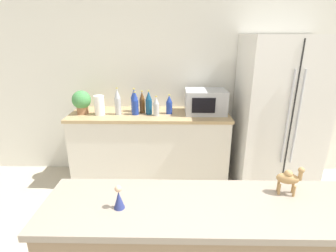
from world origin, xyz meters
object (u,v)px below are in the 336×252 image
object	(u,v)px
back_bottle_1	(156,106)
back_bottle_4	(142,102)
back_bottle_2	(149,103)
wise_man_figurine_blue	(119,198)
paper_towel_roll	(99,105)
microwave	(205,102)
back_bottle_3	(169,105)
back_bottle_0	(135,104)
back_bottle_6	(118,102)
refrigerator	(277,116)
camel_figurine	(289,178)
potted_plant	(82,101)
back_bottle_5	(134,101)

from	to	relation	value
back_bottle_1	back_bottle_4	bearing A→B (deg)	147.48
back_bottle_2	wise_man_figurine_blue	xyz separation A→B (m)	(0.02, -1.91, 0.00)
paper_towel_roll	microwave	world-z (taller)	microwave
microwave	wise_man_figurine_blue	size ratio (longest dim) A/B	3.77
back_bottle_3	back_bottle_0	bearing A→B (deg)	-173.82
back_bottle_6	refrigerator	bearing A→B (deg)	-0.67
back_bottle_0	camel_figurine	xyz separation A→B (m)	(1.06, -1.74, 0.05)
potted_plant	microwave	world-z (taller)	microwave
back_bottle_0	paper_towel_roll	bearing A→B (deg)	-178.98
paper_towel_roll	back_bottle_0	xyz separation A→B (m)	(0.42, 0.01, 0.02)
back_bottle_2	back_bottle_5	world-z (taller)	back_bottle_5
potted_plant	back_bottle_2	xyz separation A→B (m)	(0.80, -0.01, -0.02)
microwave	back_bottle_6	bearing A→B (deg)	-175.40
paper_towel_roll	back_bottle_6	xyz separation A→B (m)	(0.22, 0.01, 0.04)
refrigerator	potted_plant	size ratio (longest dim) A/B	6.50
camel_figurine	potted_plant	bearing A→B (deg)	133.74
paper_towel_roll	back_bottle_4	bearing A→B (deg)	9.51
paper_towel_roll	back_bottle_1	xyz separation A→B (m)	(0.67, -0.03, -0.00)
microwave	paper_towel_roll	bearing A→B (deg)	-175.90
refrigerator	back_bottle_4	distance (m)	1.60
potted_plant	back_bottle_1	distance (m)	0.89
paper_towel_roll	back_bottle_0	world-z (taller)	back_bottle_0
back_bottle_4	back_bottle_1	bearing A→B (deg)	-32.52
refrigerator	back_bottle_6	xyz separation A→B (m)	(-1.87, 0.02, 0.15)
back_bottle_2	microwave	bearing A→B (deg)	4.86
potted_plant	camel_figurine	bearing A→B (deg)	-46.26
microwave	back_bottle_4	size ratio (longest dim) A/B	1.79
potted_plant	back_bottle_3	bearing A→B (deg)	0.65
refrigerator	back_bottle_3	distance (m)	1.27
back_bottle_0	back_bottle_2	bearing A→B (deg)	8.92
refrigerator	camel_figurine	size ratio (longest dim) A/B	10.82
potted_plant	back_bottle_6	xyz separation A→B (m)	(0.44, -0.03, 0.00)
potted_plant	microwave	bearing A→B (deg)	1.98
back_bottle_1	back_bottle_0	bearing A→B (deg)	171.88
refrigerator	back_bottle_4	bearing A→B (deg)	176.46
refrigerator	back_bottle_3	size ratio (longest dim) A/B	7.79
potted_plant	back_bottle_4	size ratio (longest dim) A/B	1.03
wise_man_figurine_blue	back_bottle_1	bearing A→B (deg)	87.73
paper_towel_roll	back_bottle_2	bearing A→B (deg)	3.21
back_bottle_2	back_bottle_4	xyz separation A→B (m)	(-0.08, 0.05, -0.01)
potted_plant	back_bottle_5	distance (m)	0.62
microwave	back_bottle_5	distance (m)	0.86
back_bottle_1	back_bottle_3	world-z (taller)	same
refrigerator	back_bottle_1	size ratio (longest dim) A/B	7.79
back_bottle_3	back_bottle_4	bearing A→B (deg)	174.30
back_bottle_5	potted_plant	bearing A→B (deg)	-170.88
back_bottle_1	camel_figurine	distance (m)	1.89
microwave	back_bottle_1	distance (m)	0.60
microwave	back_bottle_5	xyz separation A→B (m)	(-0.86, 0.05, -0.00)
refrigerator	potted_plant	world-z (taller)	refrigerator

